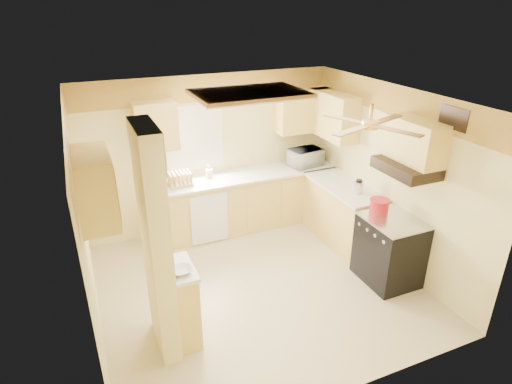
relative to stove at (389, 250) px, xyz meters
name	(u,v)px	position (x,y,z in m)	size (l,w,h in m)	color
floor	(258,285)	(-1.67, 0.55, -0.46)	(4.00, 4.00, 0.00)	beige
ceiling	(258,99)	(-1.67, 0.55, 2.04)	(4.00, 4.00, 0.00)	white
wall_back	(211,154)	(-1.67, 2.45, 0.79)	(4.00, 4.00, 0.00)	#E0D089
wall_front	(347,290)	(-1.67, -1.35, 0.79)	(4.00, 4.00, 0.00)	#E0D089
wall_left	(84,234)	(-3.67, 0.55, 0.79)	(3.80, 3.80, 0.00)	#E0D089
wall_right	(390,177)	(0.33, 0.55, 0.79)	(3.80, 3.80, 0.00)	#E0D089
wallpaper_border	(208,88)	(-1.67, 2.43, 1.84)	(4.00, 0.02, 0.40)	gold
partition_column	(156,246)	(-3.02, 0.00, 0.79)	(0.20, 0.70, 2.50)	#E0D089
partition_ledge	(183,305)	(-2.80, 0.00, -0.01)	(0.25, 0.55, 0.90)	#E7C76B
ledge_top	(180,269)	(-2.80, 0.00, 0.46)	(0.28, 0.58, 0.04)	silver
lower_cabinets_back	(247,202)	(-1.17, 2.15, -0.01)	(3.00, 0.60, 0.90)	#E7C76B
lower_cabinets_right	(342,214)	(0.03, 1.15, -0.01)	(0.60, 1.40, 0.90)	#E7C76B
countertop_back	(247,175)	(-1.17, 2.14, 0.46)	(3.04, 0.64, 0.04)	silver
countertop_right	(344,186)	(0.02, 1.15, 0.46)	(0.64, 1.44, 0.04)	silver
dishwasher_panel	(209,219)	(-1.92, 1.84, -0.03)	(0.58, 0.02, 0.80)	white
window	(194,138)	(-1.92, 2.44, 1.09)	(0.92, 0.02, 1.02)	white
upper_cab_back_left	(156,126)	(-2.52, 2.27, 1.39)	(0.60, 0.35, 0.70)	#E7C76B
upper_cab_back_right	(303,110)	(-0.12, 2.27, 1.39)	(0.90, 0.35, 0.70)	#E7C76B
upper_cab_right	(333,115)	(0.16, 1.80, 1.39)	(0.35, 1.00, 0.70)	#E7C76B
upper_cab_left_wall	(95,188)	(-3.49, 0.30, 1.39)	(0.35, 0.75, 0.70)	#E7C76B
upper_cab_over_stove	(416,141)	(0.16, 0.00, 1.49)	(0.35, 0.76, 0.52)	#E7C76B
stove	(389,250)	(0.00, 0.00, 0.00)	(0.68, 0.77, 0.92)	black
range_hood	(406,168)	(0.07, 0.00, 1.16)	(0.50, 0.76, 0.14)	black
poster_menu	(162,190)	(-2.91, 0.00, 1.39)	(0.02, 0.42, 0.57)	black
poster_nashville	(168,248)	(-2.91, 0.00, 0.74)	(0.02, 0.42, 0.57)	black
ceiling_light_panel	(249,94)	(-1.57, 1.05, 2.00)	(1.35, 0.95, 0.06)	brown
ceiling_fan	(370,124)	(-0.67, -0.15, 1.83)	(1.15, 1.15, 0.26)	gold
vent_grate	(454,118)	(0.31, -0.35, 1.84)	(0.02, 0.40, 0.25)	black
microwave	(306,157)	(-0.12, 2.11, 0.63)	(0.53, 0.36, 0.30)	white
bowl	(182,270)	(-2.81, -0.10, 0.51)	(0.22, 0.22, 0.05)	white
dutch_oven	(379,206)	(-0.03, 0.26, 0.55)	(0.27, 0.27, 0.18)	red
kettle	(359,187)	(0.03, 0.83, 0.58)	(0.14, 0.14, 0.21)	silver
dish_rack	(180,181)	(-2.27, 2.13, 0.55)	(0.37, 0.29, 0.20)	tan
utensil_crock	(209,173)	(-1.77, 2.25, 0.55)	(0.11, 0.11, 0.22)	white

